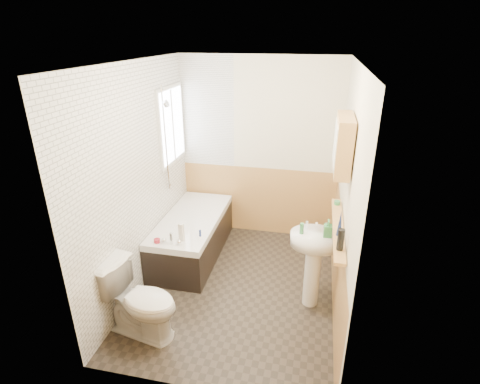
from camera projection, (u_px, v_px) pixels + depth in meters
name	position (u px, v px, depth m)	size (l,w,h in m)	color
floor	(237.00, 287.00, 4.39)	(2.80, 2.80, 0.00)	black
ceiling	(237.00, 62.00, 3.40)	(2.80, 2.80, 0.00)	white
wall_back	(259.00, 150.00, 5.16)	(2.20, 0.02, 2.50)	beige
wall_front	(194.00, 265.00, 2.63)	(2.20, 0.02, 2.50)	beige
wall_left	(139.00, 181.00, 4.11)	(0.02, 2.80, 2.50)	beige
wall_right	(347.00, 198.00, 3.68)	(0.02, 2.80, 2.50)	beige
wainscot_right	(337.00, 262.00, 3.98)	(0.01, 2.80, 1.00)	tan
wainscot_front	(199.00, 343.00, 2.95)	(2.20, 0.01, 1.00)	tan
wainscot_back	(258.00, 200.00, 5.44)	(2.20, 0.01, 1.00)	tan
tile_cladding_left	(140.00, 181.00, 4.10)	(0.01, 2.80, 2.50)	white
tile_return_back	(207.00, 112.00, 5.08)	(0.75, 0.01, 1.50)	white
window	(172.00, 125.00, 4.79)	(0.03, 0.79, 0.99)	white
bathtub	(193.00, 235.00, 4.93)	(0.70, 1.57, 0.69)	black
shower_riser	(165.00, 131.00, 4.54)	(0.11, 0.09, 1.30)	silver
toilet	(140.00, 301.00, 3.59)	(0.43, 0.77, 0.76)	white
sink	(314.00, 254.00, 3.89)	(0.51, 0.41, 0.98)	white
pine_shelf	(338.00, 227.00, 3.57)	(0.10, 1.28, 0.03)	tan
medicine_cabinet	(343.00, 145.00, 3.42)	(0.15, 0.58, 0.52)	tan
foam_can	(341.00, 240.00, 3.15)	(0.06, 0.06, 0.19)	black
green_bottle	(340.00, 223.00, 3.36)	(0.05, 0.05, 0.25)	navy
black_jar	(337.00, 203.00, 4.00)	(0.06, 0.06, 0.04)	#388447
soap_bottle	(327.00, 232.00, 3.73)	(0.08, 0.18, 0.08)	#388447
clear_bottle	(302.00, 229.00, 3.77)	(0.04, 0.04, 0.11)	#388447
blue_gel	(181.00, 232.00, 4.24)	(0.06, 0.04, 0.22)	silver
cream_jar	(157.00, 241.00, 4.24)	(0.07, 0.07, 0.04)	maroon
orange_bottle	(200.00, 233.00, 4.36)	(0.03, 0.03, 0.08)	navy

